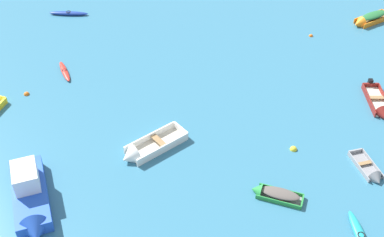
% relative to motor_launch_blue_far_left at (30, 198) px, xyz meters
% --- Properties ---
extents(motor_launch_blue_far_left, '(4.22, 6.14, 2.33)m').
position_rel_motor_launch_blue_far_left_xyz_m(motor_launch_blue_far_left, '(0.00, 0.00, 0.00)').
color(motor_launch_blue_far_left, blue).
rests_on(motor_launch_blue_far_left, ground_plane).
extents(rowboat_green_near_left, '(3.12, 1.58, 0.92)m').
position_rel_motor_launch_blue_far_left_xyz_m(rowboat_green_near_left, '(13.43, 2.27, -0.41)').
color(rowboat_green_near_left, gray).
rests_on(rowboat_green_near_left, ground_plane).
extents(kayak_red_back_row_left, '(1.87, 2.71, 0.27)m').
position_rel_motor_launch_blue_far_left_xyz_m(kayak_red_back_row_left, '(-2.30, 12.91, -0.50)').
color(kayak_red_back_row_left, red).
rests_on(kayak_red_back_row_left, ground_plane).
extents(kayak_deep_blue_far_back, '(3.60, 0.78, 0.34)m').
position_rel_motor_launch_blue_far_left_xyz_m(kayak_deep_blue_far_back, '(-4.85, 21.95, -0.47)').
color(kayak_deep_blue_far_back, navy).
rests_on(kayak_deep_blue_far_back, ground_plane).
extents(rowboat_maroon_near_right, '(1.63, 4.28, 1.14)m').
position_rel_motor_launch_blue_far_left_xyz_m(rowboat_maroon_near_right, '(21.09, 11.00, -0.45)').
color(rowboat_maroon_near_right, beige).
rests_on(rowboat_maroon_near_right, ground_plane).
extents(rowboat_grey_cluster_inner, '(1.96, 3.00, 0.93)m').
position_rel_motor_launch_blue_far_left_xyz_m(rowboat_grey_cluster_inner, '(19.47, 4.54, -0.50)').
color(rowboat_grey_cluster_inner, gray).
rests_on(rowboat_grey_cluster_inner, ground_plane).
extents(rowboat_orange_outer_right, '(3.87, 3.38, 1.12)m').
position_rel_motor_launch_blue_far_left_xyz_m(rowboat_orange_outer_right, '(22.20, 23.61, -0.28)').
color(rowboat_orange_outer_right, '#99754C').
rests_on(rowboat_orange_outer_right, ground_plane).
extents(rowboat_white_midfield_left, '(4.20, 4.25, 1.39)m').
position_rel_motor_launch_blue_far_left_xyz_m(rowboat_white_midfield_left, '(5.39, 4.76, -0.38)').
color(rowboat_white_midfield_left, beige).
rests_on(rowboat_white_midfield_left, ground_plane).
extents(kayak_turquoise_near_camera, '(1.27, 3.51, 0.33)m').
position_rel_motor_launch_blue_far_left_xyz_m(kayak_turquoise_near_camera, '(18.12, -0.18, -0.48)').
color(kayak_turquoise_near_camera, teal).
rests_on(kayak_turquoise_near_camera, ground_plane).
extents(mooring_buoy_near_foreground, '(0.34, 0.34, 0.34)m').
position_rel_motor_launch_blue_far_left_xyz_m(mooring_buoy_near_foreground, '(16.98, 20.68, -0.64)').
color(mooring_buoy_near_foreground, orange).
rests_on(mooring_buoy_near_foreground, ground_plane).
extents(mooring_buoy_between_boats_left, '(0.46, 0.46, 0.46)m').
position_rel_motor_launch_blue_far_left_xyz_m(mooring_buoy_between_boats_left, '(14.89, 6.30, -0.64)').
color(mooring_buoy_between_boats_left, yellow).
rests_on(mooring_buoy_between_boats_left, ground_plane).
extents(mooring_buoy_central, '(0.40, 0.40, 0.40)m').
position_rel_motor_launch_blue_far_left_xyz_m(mooring_buoy_central, '(-4.20, 9.89, -0.64)').
color(mooring_buoy_central, orange).
rests_on(mooring_buoy_central, ground_plane).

